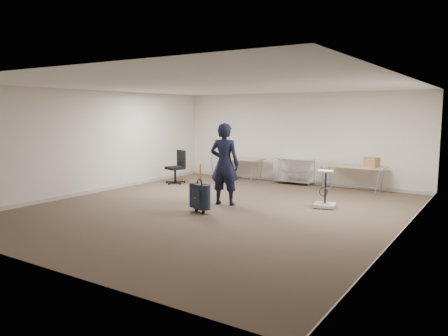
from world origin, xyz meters
The scene contains 10 objects.
ground centered at (0.00, 0.00, 0.00)m, with size 9.00×9.00×0.00m, color #46392A.
room_shell centered at (0.00, 1.38, 0.05)m, with size 8.00×9.00×9.00m.
folding_table_left centered at (-1.90, 3.95, 0.68)m, with size 1.80×0.75×0.73m.
folding_table_right centered at (1.90, 3.95, 0.68)m, with size 1.80×0.75×0.73m.
wire_shelf centered at (0.00, 4.20, 0.44)m, with size 1.22×0.47×0.80m.
person centered at (-0.15, 0.52, 0.98)m, with size 0.72×0.47×1.96m, color black.
suitcase centered at (-0.14, -0.50, 0.37)m, with size 0.44×0.33×1.08m.
office_chair centered at (-3.11, 2.34, 0.31)m, with size 0.63×0.63×1.03m.
equipment_cart centered at (2.00, 1.50, 0.23)m, with size 0.56×0.56×0.87m.
cardboard_box centered at (2.43, 3.88, 0.86)m, with size 0.35×0.26×0.26m, color brown.
Camera 1 is at (5.45, -8.15, 2.21)m, focal length 35.00 mm.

